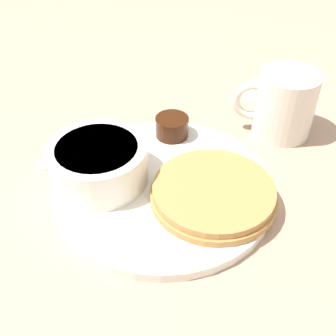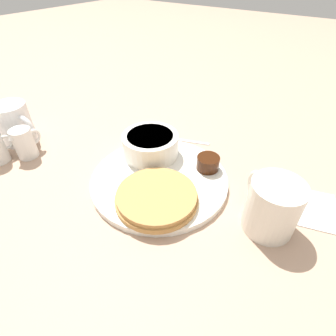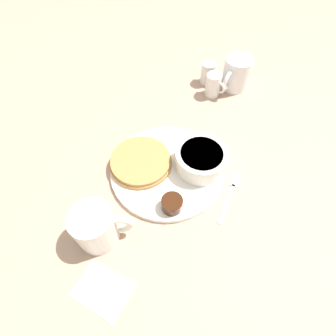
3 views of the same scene
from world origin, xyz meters
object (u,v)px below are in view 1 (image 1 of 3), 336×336
at_px(plate, 163,187).
at_px(bowl, 98,162).
at_px(coffee_mug, 283,104).
at_px(fork, 70,147).

bearing_deg(plate, bowl, -129.46).
bearing_deg(coffee_mug, bowl, -97.18).
bearing_deg(bowl, plate, 50.54).
bearing_deg(coffee_mug, fork, -115.21).
bearing_deg(fork, coffee_mug, 64.79).
bearing_deg(fork, bowl, 1.62).
xyz_separation_m(plate, fork, (-0.14, -0.06, -0.00)).
distance_m(plate, coffee_mug, 0.21).
distance_m(plate, bowl, 0.08).
height_order(bowl, fork, bowl).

